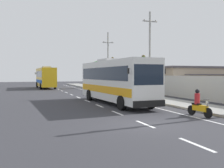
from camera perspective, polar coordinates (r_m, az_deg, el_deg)
ground_plane at (r=13.21m, az=7.44°, el=-8.89°), size 160.00×160.00×0.00m
sidewalk_kerb at (r=25.13m, az=10.91°, el=-3.50°), size 3.20×90.00×0.14m
lane_markings at (r=27.56m, az=-2.16°, el=-3.10°), size 3.83×71.00×0.01m
boundary_wall at (r=30.44m, az=13.27°, el=-0.41°), size 0.24×60.00×2.39m
coach_bus_foreground at (r=22.09m, az=0.58°, el=0.89°), size 3.31×11.66×3.93m
coach_bus_far_lane at (r=48.16m, az=-14.55°, el=1.50°), size 3.07×10.69×3.93m
motorcycle_beside_bus at (r=31.74m, az=-1.17°, el=-1.22°), size 0.56×1.96×1.63m
motorcycle_trailing at (r=16.31m, az=18.74°, el=-4.52°), size 0.56×1.96×1.63m
pedestrian_near_kerb at (r=32.49m, az=2.12°, el=-0.38°), size 0.36×0.36×1.80m
utility_pole_mid at (r=31.64m, az=8.40°, el=7.05°), size 1.91×0.24×10.11m
utility_pole_far at (r=45.71m, az=-0.89°, el=5.45°), size 2.02×0.24×9.99m
palm_nearest at (r=44.77m, az=2.43°, el=3.59°), size 2.80×2.71×4.85m
palm_second at (r=37.20m, az=7.00°, el=4.59°), size 3.30×3.41×5.33m
palm_third at (r=48.09m, az=-2.66°, el=3.85°), size 3.96×3.81×5.36m
palm_fourth at (r=50.03m, az=0.13°, el=4.42°), size 3.12×3.16×5.92m
roadside_building at (r=38.39m, az=17.31°, el=0.99°), size 11.74×8.48×3.59m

